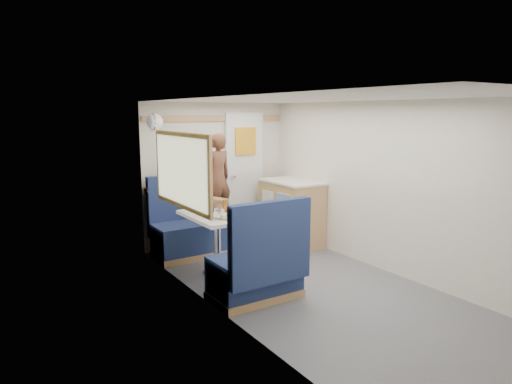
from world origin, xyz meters
TOP-DOWN VIEW (x-y plane):
  - floor at (0.00, 0.00)m, footprint 4.50×4.50m
  - ceiling at (0.00, 0.00)m, footprint 4.50×4.50m
  - wall_back at (0.00, 2.25)m, footprint 2.20×0.02m
  - wall_left at (-1.10, 0.00)m, footprint 0.02×4.50m
  - wall_right at (1.10, 0.00)m, footprint 0.02×4.50m
  - oak_trim_low at (0.00, 2.23)m, footprint 2.15×0.02m
  - oak_trim_high at (0.00, 2.23)m, footprint 2.15×0.02m
  - side_window at (-1.08, 1.00)m, footprint 0.04×1.30m
  - rear_door at (0.45, 2.22)m, footprint 0.62×0.12m
  - dinette_table at (-0.65, 1.00)m, footprint 0.62×0.92m
  - bench_far at (-0.65, 1.86)m, footprint 0.90×0.59m
  - bench_near at (-0.65, 0.14)m, footprint 0.90×0.59m
  - ledge at (-0.65, 2.12)m, footprint 0.90×0.14m
  - dome_light at (-1.04, 1.85)m, footprint 0.20×0.20m
  - galley_counter at (0.82, 1.55)m, footprint 0.57×0.92m
  - person at (-0.28, 1.69)m, footprint 0.46×0.34m
  - duffel_bag at (-0.57, 2.12)m, footprint 0.46×0.24m
  - tray at (-0.62, 0.93)m, footprint 0.35×0.41m
  - orange_fruit at (-0.54, 0.97)m, footprint 0.07×0.07m
  - cheese_block at (-0.69, 0.71)m, footprint 0.11×0.07m
  - wine_glass at (-0.75, 0.95)m, footprint 0.08×0.08m
  - tumbler_left at (-0.76, 0.76)m, footprint 0.06×0.06m
  - tumbler_right at (-0.56, 1.11)m, footprint 0.06×0.06m
  - beer_glass at (-0.43, 1.22)m, footprint 0.07×0.07m
  - pepper_grinder at (-0.68, 1.05)m, footprint 0.04×0.04m
  - bread_loaf at (-0.46, 1.36)m, footprint 0.22×0.29m

SIDE VIEW (x-z plane):
  - floor at x=0.00m, z-range 0.00..0.00m
  - bench_far at x=-0.65m, z-range -0.22..0.83m
  - bench_near at x=-0.65m, z-range -0.22..0.83m
  - galley_counter at x=0.82m, z-range 0.01..0.93m
  - dinette_table at x=-0.65m, z-range 0.21..0.93m
  - tray at x=-0.62m, z-range 0.72..0.74m
  - cheese_block at x=-0.69m, z-range 0.74..0.78m
  - pepper_grinder at x=-0.68m, z-range 0.72..0.82m
  - tumbler_right at x=-0.56m, z-range 0.72..0.82m
  - tumbler_left at x=-0.76m, z-range 0.72..0.82m
  - beer_glass at x=-0.43m, z-range 0.72..0.83m
  - bread_loaf at x=-0.46m, z-range 0.72..0.83m
  - orange_fruit at x=-0.54m, z-range 0.74..0.81m
  - wine_glass at x=-0.75m, z-range 0.76..0.93m
  - oak_trim_low at x=0.00m, z-range 0.81..0.89m
  - ledge at x=-0.65m, z-range 0.86..0.90m
  - rear_door at x=0.45m, z-range 0.04..1.90m
  - wall_back at x=0.00m, z-range 0.00..2.00m
  - wall_left at x=-1.10m, z-range 0.00..2.00m
  - wall_right at x=1.10m, z-range 0.00..2.00m
  - duffel_bag at x=-0.57m, z-range 0.90..1.11m
  - person at x=-0.28m, z-range 0.45..1.61m
  - side_window at x=-1.08m, z-range 0.89..1.61m
  - dome_light at x=-1.04m, z-range 1.65..1.85m
  - oak_trim_high at x=0.00m, z-range 1.74..1.82m
  - ceiling at x=0.00m, z-range 2.00..2.00m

